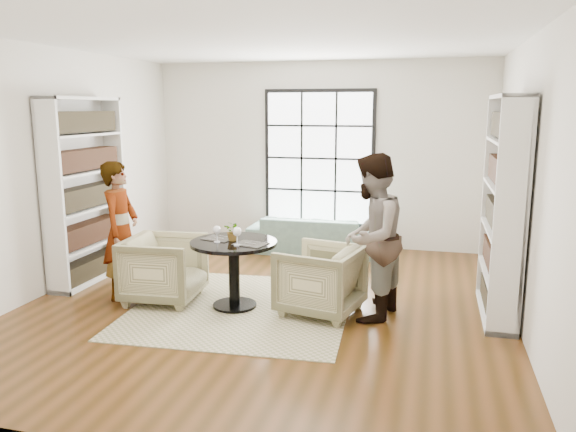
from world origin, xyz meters
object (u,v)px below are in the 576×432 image
(wine_glass_left, at_px, (217,230))
(wine_glass_right, at_px, (237,232))
(pedestal_table, at_px, (234,260))
(armchair_right, at_px, (320,280))
(person_left, at_px, (121,230))
(person_right, at_px, (371,238))
(armchair_left, at_px, (164,269))
(sofa, at_px, (313,234))
(flower_centerpiece, at_px, (234,231))

(wine_glass_left, relative_size, wine_glass_right, 0.91)
(pedestal_table, height_order, armchair_right, pedestal_table)
(wine_glass_left, xyz_separation_m, wine_glass_right, (0.27, -0.08, 0.01))
(armchair_right, xyz_separation_m, person_left, (-2.42, -0.06, 0.44))
(pedestal_table, distance_m, person_left, 1.45)
(person_right, bearing_deg, armchair_right, -77.81)
(wine_glass_left, bearing_deg, pedestal_table, 30.22)
(armchair_left, height_order, person_left, person_left)
(sofa, height_order, flower_centerpiece, flower_centerpiece)
(wine_glass_left, bearing_deg, person_left, 175.30)
(armchair_right, distance_m, flower_centerpiece, 1.11)
(sofa, xyz_separation_m, wine_glass_left, (-0.51, -2.77, 0.63))
(flower_centerpiece, bearing_deg, armchair_right, 2.75)
(pedestal_table, bearing_deg, sofa, 82.69)
(person_right, distance_m, wine_glass_right, 1.45)
(person_right, relative_size, wine_glass_left, 9.48)
(sofa, height_order, wine_glass_left, wine_glass_left)
(pedestal_table, distance_m, sofa, 2.72)
(sofa, distance_m, armchair_right, 2.69)
(armchair_left, bearing_deg, wine_glass_right, -104.65)
(pedestal_table, relative_size, person_right, 0.55)
(armchair_left, height_order, armchair_right, armchair_left)
(sofa, xyz_separation_m, person_right, (1.19, -2.61, 0.61))
(armchair_right, relative_size, flower_centerpiece, 3.77)
(person_right, bearing_deg, sofa, -143.26)
(wine_glass_right, bearing_deg, pedestal_table, 121.28)
(pedestal_table, height_order, armchair_left, armchair_left)
(wine_glass_left, height_order, wine_glass_right, wine_glass_right)
(armchair_right, bearing_deg, person_right, 102.59)
(person_left, bearing_deg, wine_glass_right, -103.35)
(armchair_right, xyz_separation_m, flower_centerpiece, (-0.99, -0.05, 0.51))
(person_left, bearing_deg, armchair_left, -96.39)
(sofa, distance_m, person_left, 3.25)
(armchair_right, xyz_separation_m, wine_glass_left, (-1.15, -0.16, 0.53))
(armchair_left, height_order, wine_glass_right, wine_glass_right)
(armchair_right, bearing_deg, wine_glass_right, -61.67)
(flower_centerpiece, bearing_deg, pedestal_table, -78.16)
(armchair_right, height_order, wine_glass_left, wine_glass_left)
(pedestal_table, relative_size, armchair_right, 1.16)
(wine_glass_right, bearing_deg, wine_glass_left, 162.80)
(sofa, distance_m, flower_centerpiece, 2.75)
(person_left, bearing_deg, person_right, -95.24)
(person_left, bearing_deg, sofa, -39.99)
(pedestal_table, relative_size, person_left, 0.59)
(armchair_right, relative_size, wine_glass_right, 4.08)
(wine_glass_right, bearing_deg, armchair_right, 15.74)
(person_left, bearing_deg, pedestal_table, -96.80)
(pedestal_table, distance_m, person_right, 1.57)
(armchair_right, bearing_deg, armchair_left, -75.58)
(person_right, bearing_deg, armchair_left, -76.39)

